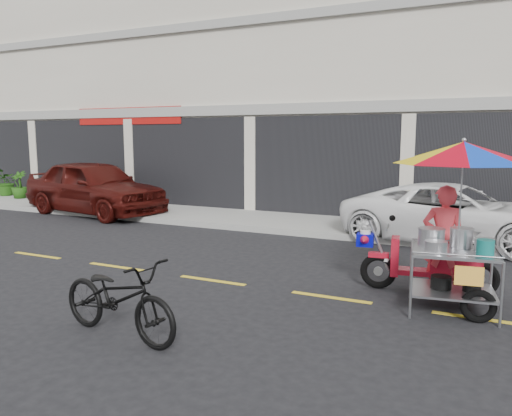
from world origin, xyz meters
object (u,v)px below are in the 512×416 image
at_px(white_pickup, 454,214).
at_px(food_vendor_rig, 453,201).
at_px(maroon_sedan, 94,187).
at_px(near_bicycle, 118,298).

height_order(white_pickup, food_vendor_rig, food_vendor_rig).
bearing_deg(white_pickup, food_vendor_rig, -169.03).
bearing_deg(food_vendor_rig, maroon_sedan, 150.10).
bearing_deg(white_pickup, maroon_sedan, 98.71).
height_order(near_bicycle, food_vendor_rig, food_vendor_rig).
relative_size(near_bicycle, food_vendor_rig, 0.73).
height_order(maroon_sedan, food_vendor_rig, food_vendor_rig).
bearing_deg(maroon_sedan, white_pickup, -79.68).
bearing_deg(near_bicycle, maroon_sedan, 53.26).
distance_m(white_pickup, near_bicycle, 7.81).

